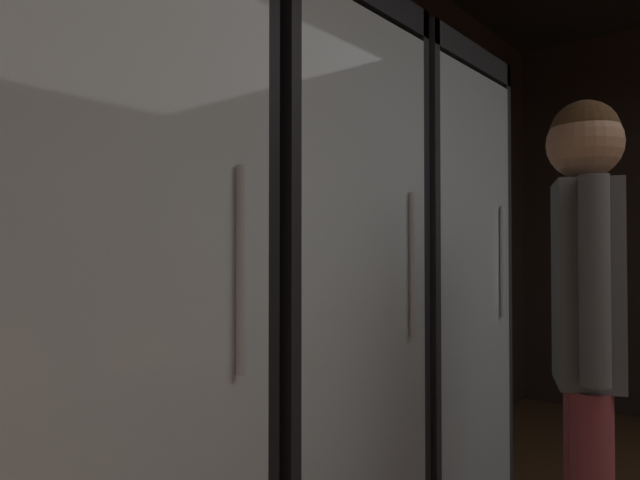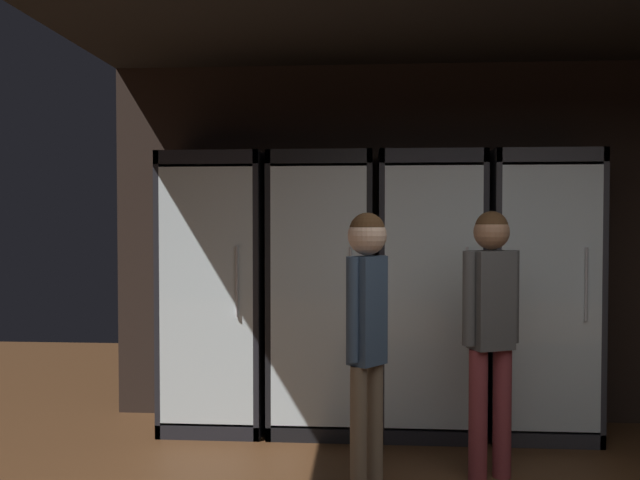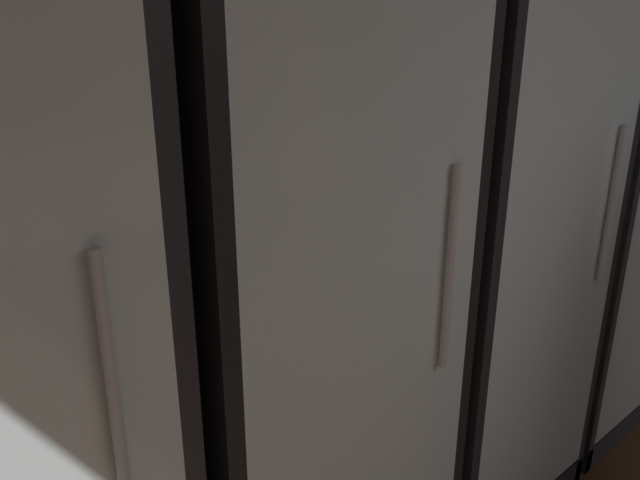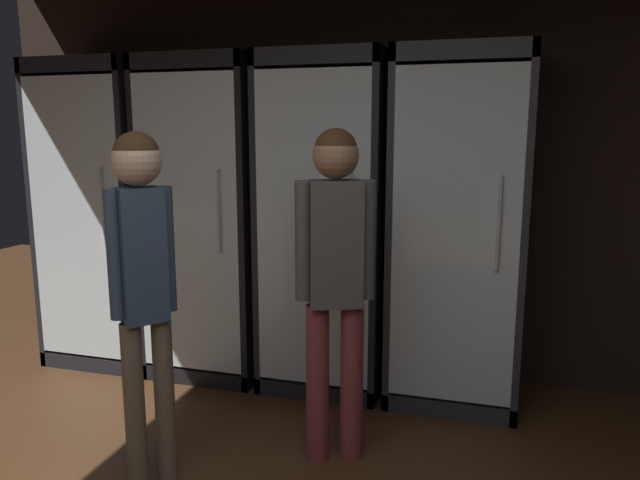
{
  "view_description": "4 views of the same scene",
  "coord_description": "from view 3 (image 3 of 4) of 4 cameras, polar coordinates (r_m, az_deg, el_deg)",
  "views": [
    {
      "loc": [
        -2.01,
        1.34,
        1.18
      ],
      "look_at": [
        -0.63,
        2.47,
        1.22
      ],
      "focal_mm": 32.04,
      "sensor_mm": 36.0,
      "label": 1
    },
    {
      "loc": [
        -0.97,
        -2.28,
        1.57
      ],
      "look_at": [
        -1.3,
        2.4,
        1.44
      ],
      "focal_mm": 37.41,
      "sensor_mm": 36.0,
      "label": 2
    },
    {
      "loc": [
        -2.17,
        1.55,
        1.68
      ],
      "look_at": [
        -1.24,
        2.62,
        1.18
      ],
      "focal_mm": 34.65,
      "sensor_mm": 36.0,
      "label": 3
    },
    {
      "loc": [
        0.49,
        -0.89,
        1.62
      ],
      "look_at": [
        -0.44,
        2.28,
        1.01
      ],
      "focal_mm": 33.78,
      "sensor_mm": 36.0,
      "label": 4
    }
  ],
  "objects": [
    {
      "name": "cooler_center",
      "position": [
        2.13,
        13.25,
        0.87
      ],
      "size": [
        0.75,
        0.65,
        2.07
      ],
      "color": "black",
      "rests_on": "ground"
    },
    {
      "name": "cooler_left",
      "position": [
        1.6,
        -4.25,
        -5.24
      ],
      "size": [
        0.75,
        0.65,
        2.07
      ],
      "color": "black",
      "rests_on": "ground"
    },
    {
      "name": "cooler_right",
      "position": [
        2.8,
        23.06,
        4.3
      ],
      "size": [
        0.75,
        0.65,
        2.07
      ],
      "color": "#2B2B30",
      "rests_on": "ground"
    },
    {
      "name": "wall_back",
      "position": [
        2.64,
        15.13,
        12.85
      ],
      "size": [
        6.0,
        0.06,
        2.8
      ],
      "primitive_type": "cube",
      "color": "black",
      "rests_on": "ground"
    }
  ]
}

